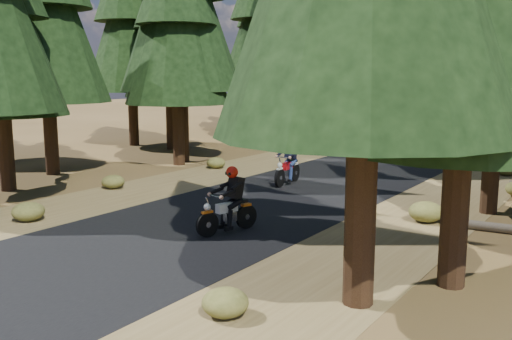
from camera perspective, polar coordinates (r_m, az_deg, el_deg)
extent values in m
plane|color=#4D391B|center=(16.16, -2.99, -4.58)|extent=(120.00, 120.00, 0.00)
cube|color=black|center=(20.27, 5.55, -1.69)|extent=(6.00, 100.00, 0.01)
cube|color=brown|center=(22.78, -4.65, -0.43)|extent=(3.20, 100.00, 0.01)
cube|color=brown|center=(18.57, 18.13, -3.17)|extent=(3.20, 100.00, 0.01)
cylinder|color=black|center=(9.62, 10.62, 3.29)|extent=(0.53, 0.53, 5.85)
cylinder|color=black|center=(21.04, -23.94, 5.01)|extent=(0.51, 0.51, 5.15)
cylinder|color=black|center=(10.98, 19.58, 1.72)|extent=(0.50, 0.50, 5.11)
cylinder|color=black|center=(23.86, -20.01, 6.40)|extent=(0.53, 0.53, 5.73)
cone|color=black|center=(23.97, -20.51, 14.98)|extent=(4.87, 4.87, 7.17)
cylinder|color=black|center=(25.09, -7.82, 6.57)|extent=(0.51, 0.51, 5.34)
cone|color=black|center=(25.14, -8.00, 14.19)|extent=(4.54, 4.54, 6.68)
cylinder|color=black|center=(17.39, 22.65, 3.26)|extent=(0.48, 0.48, 4.52)
cone|color=black|center=(17.34, 23.26, 12.57)|extent=(3.84, 3.84, 5.65)
cylinder|color=black|center=(25.95, -7.42, 7.87)|extent=(0.56, 0.56, 6.43)
cylinder|color=black|center=(30.46, -8.56, 7.27)|extent=(0.52, 0.52, 5.56)
cone|color=black|center=(30.53, -8.72, 13.81)|extent=(4.73, 4.73, 6.95)
cylinder|color=black|center=(30.78, 3.16, 7.53)|extent=(0.53, 0.53, 5.72)
cone|color=black|center=(30.86, 3.22, 14.18)|extent=(4.86, 4.86, 7.15)
cylinder|color=black|center=(35.08, 0.85, 8.33)|extent=(0.55, 0.55, 6.37)
cone|color=black|center=(35.22, 0.87, 14.81)|extent=(5.41, 5.41, 7.96)
cylinder|color=black|center=(37.11, 7.80, 7.75)|extent=(0.53, 0.53, 5.64)
cone|color=black|center=(37.17, 7.93, 13.18)|extent=(4.79, 4.79, 7.05)
cylinder|color=black|center=(41.10, 4.47, 7.84)|extent=(0.52, 0.52, 5.45)
cone|color=black|center=(41.14, 4.53, 12.59)|extent=(4.63, 4.63, 6.81)
cone|color=black|center=(41.35, 4.58, 15.98)|extent=(3.54, 3.54, 4.90)
cylinder|color=black|center=(43.68, 10.39, 7.14)|extent=(0.48, 0.48, 4.42)
cone|color=black|center=(43.65, 10.50, 10.76)|extent=(3.76, 3.76, 5.52)
cone|color=black|center=(43.75, 10.59, 13.37)|extent=(2.87, 2.87, 3.98)
cone|color=black|center=(43.93, 10.67, 15.95)|extent=(1.99, 1.99, 3.31)
cylinder|color=black|center=(50.02, 9.00, 7.66)|extent=(0.49, 0.49, 4.75)
cone|color=black|center=(50.02, 9.09, 11.06)|extent=(4.04, 4.04, 5.93)
cone|color=black|center=(50.12, 9.16, 13.50)|extent=(3.09, 3.09, 4.27)
cone|color=black|center=(50.32, 9.22, 15.92)|extent=(2.14, 2.14, 3.56)
cylinder|color=black|center=(32.51, -12.24, 7.69)|extent=(0.54, 0.54, 6.00)
cone|color=black|center=(32.62, -12.48, 14.29)|extent=(5.10, 5.10, 7.50)
cylinder|color=black|center=(41.16, 1.01, 8.53)|extent=(0.56, 0.56, 6.40)
cone|color=black|center=(41.29, 1.03, 14.09)|extent=(5.44, 5.44, 8.00)
cylinder|color=black|center=(52.16, 15.85, 8.40)|extent=(0.56, 0.56, 6.40)
cone|color=black|center=(52.25, 16.06, 12.78)|extent=(5.44, 5.44, 8.00)
cone|color=black|center=(52.51, 16.21, 15.92)|extent=(4.16, 4.16, 5.76)
cylinder|color=black|center=(55.98, 13.90, 8.74)|extent=(0.57, 0.57, 6.80)
cone|color=black|center=(56.10, 14.08, 13.08)|extent=(5.78, 5.78, 8.50)
cone|color=black|center=(56.39, 14.21, 16.18)|extent=(4.42, 4.42, 6.12)
cylinder|color=black|center=(57.10, 20.65, 8.02)|extent=(0.54, 0.54, 6.00)
cone|color=black|center=(57.17, 20.88, 11.77)|extent=(5.10, 5.10, 7.50)
cone|color=black|center=(57.36, 21.04, 14.46)|extent=(3.90, 3.90, 5.40)
cylinder|color=black|center=(53.45, 9.32, 8.22)|extent=(0.52, 0.52, 5.60)
cone|color=black|center=(53.49, 9.42, 11.97)|extent=(4.76, 4.76, 7.00)
cone|color=black|center=(53.66, 9.50, 14.66)|extent=(3.64, 3.64, 5.04)
ellipsoid|color=#474C1E|center=(33.84, 3.83, 3.31)|extent=(0.89, 0.89, 0.54)
ellipsoid|color=#474C1E|center=(20.50, -14.10, -1.14)|extent=(0.79, 0.79, 0.48)
ellipsoid|color=#474C1E|center=(9.64, -3.10, -13.10)|extent=(0.78, 0.78, 0.47)
ellipsoid|color=#474C1E|center=(29.03, 4.30, 2.16)|extent=(0.71, 0.71, 0.43)
ellipsoid|color=#474C1E|center=(16.71, -21.82, -3.88)|extent=(0.86, 0.86, 0.52)
ellipsoid|color=#474C1E|center=(16.08, 16.63, -4.03)|extent=(0.93, 0.93, 0.56)
ellipsoid|color=#474C1E|center=(24.17, -4.02, 0.71)|extent=(0.78, 0.78, 0.47)
ellipsoid|color=#474C1E|center=(24.49, 23.74, 0.01)|extent=(0.74, 0.74, 0.44)
cube|color=black|center=(14.17, -2.91, -1.87)|extent=(0.42, 0.32, 0.54)
sphere|color=#B11207|center=(14.10, -2.93, -0.29)|extent=(0.37, 0.37, 0.30)
cube|color=black|center=(20.50, 3.19, 1.82)|extent=(0.41, 0.28, 0.57)
sphere|color=black|center=(20.44, 3.20, 2.97)|extent=(0.34, 0.34, 0.32)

